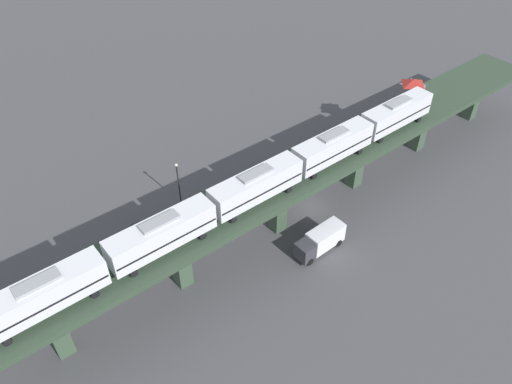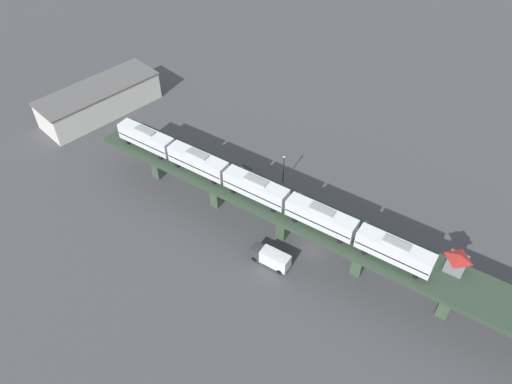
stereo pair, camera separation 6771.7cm
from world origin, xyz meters
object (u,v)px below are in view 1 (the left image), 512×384
delivery_truck (320,240)px  signal_hut (412,89)px  subway_train (256,185)px  street_car_silver (273,174)px  street_car_blue (140,231)px  street_lamp (178,180)px

delivery_truck → signal_hut: bearing=-62.8°
subway_train → street_car_silver: size_ratio=13.06×
street_car_silver → delivery_truck: (-15.46, 2.29, 0.82)m
subway_train → street_car_silver: 17.90m
signal_hut → street_car_blue: (0.70, 44.87, -9.29)m
delivery_truck → street_car_blue: bearing=54.4°
subway_train → street_car_silver: bearing=-39.7°
street_car_blue → street_lamp: bearing=-63.3°
delivery_truck → street_car_silver: bearing=-8.4°
subway_train → signal_hut: size_ratio=16.82×
street_car_blue → signal_hut: bearing=-90.9°
street_car_blue → street_car_silver: bearing=-85.7°
street_car_silver → street_lamp: bearing=81.7°
street_car_silver → street_lamp: (2.08, 14.29, 3.17)m
signal_hut → subway_train: bearing=105.5°
subway_train → street_lamp: size_ratio=8.94×
delivery_truck → street_lamp: street_lamp is taller
subway_train → street_lamp: 15.87m
street_car_silver → signal_hut: bearing=-95.7°
subway_train → street_car_blue: subway_train is taller
street_car_silver → subway_train: bearing=140.3°
street_car_blue → street_lamp: size_ratio=0.64×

